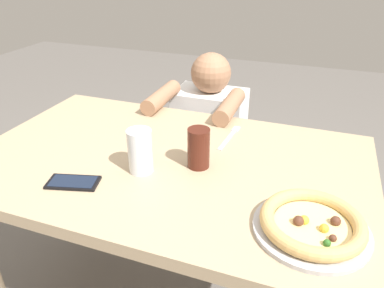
% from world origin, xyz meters
% --- Properties ---
extents(dining_table, '(1.30, 0.81, 0.75)m').
position_xyz_m(dining_table, '(0.00, 0.00, 0.64)').
color(dining_table, tan).
rests_on(dining_table, ground).
extents(pizza_near, '(0.28, 0.28, 0.05)m').
position_xyz_m(pizza_near, '(0.47, -0.20, 0.77)').
color(pizza_near, '#B7B7BC').
rests_on(pizza_near, dining_table).
extents(drink_cup_colored, '(0.07, 0.07, 0.13)m').
position_xyz_m(drink_cup_colored, '(0.11, -0.01, 0.81)').
color(drink_cup_colored, '#4C1E14').
rests_on(drink_cup_colored, dining_table).
extents(water_cup_clear, '(0.08, 0.08, 0.14)m').
position_xyz_m(water_cup_clear, '(-0.05, -0.10, 0.82)').
color(water_cup_clear, silver).
rests_on(water_cup_clear, dining_table).
extents(fork, '(0.03, 0.20, 0.00)m').
position_xyz_m(fork, '(0.15, 0.22, 0.75)').
color(fork, silver).
rests_on(fork, dining_table).
extents(cell_phone, '(0.16, 0.11, 0.01)m').
position_xyz_m(cell_phone, '(-0.20, -0.23, 0.75)').
color(cell_phone, black).
rests_on(cell_phone, dining_table).
extents(diner_seated, '(0.38, 0.51, 0.94)m').
position_xyz_m(diner_seated, '(-0.06, 0.65, 0.44)').
color(diner_seated, '#333847').
rests_on(diner_seated, ground).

